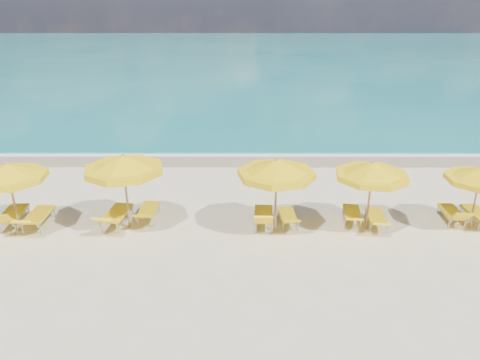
{
  "coord_description": "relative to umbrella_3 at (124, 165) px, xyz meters",
  "views": [
    {
      "loc": [
        0.03,
        -13.8,
        7.22
      ],
      "look_at": [
        0.0,
        1.5,
        1.2
      ],
      "focal_mm": 35.0,
      "sensor_mm": 36.0,
      "label": 1
    }
  ],
  "objects": [
    {
      "name": "ground_plane",
      "position": [
        3.7,
        -0.2,
        -2.23
      ],
      "size": [
        120.0,
        120.0,
        0.0
      ],
      "primitive_type": "plane",
      "color": "beige"
    },
    {
      "name": "ocean",
      "position": [
        3.7,
        47.8,
        -2.23
      ],
      "size": [
        120.0,
        80.0,
        0.3
      ],
      "primitive_type": "cube",
      "color": "#147172",
      "rests_on": "ground"
    },
    {
      "name": "wet_sand_band",
      "position": [
        3.7,
        7.2,
        -2.23
      ],
      "size": [
        120.0,
        2.6,
        0.01
      ],
      "primitive_type": "cube",
      "color": "tan",
      "rests_on": "ground"
    },
    {
      "name": "foam_line",
      "position": [
        3.7,
        8.0,
        -2.23
      ],
      "size": [
        120.0,
        1.2,
        0.03
      ],
      "primitive_type": "cube",
      "color": "white",
      "rests_on": "ground"
    },
    {
      "name": "whitecap_near",
      "position": [
        -2.3,
        16.8,
        -2.23
      ],
      "size": [
        14.0,
        0.36,
        0.05
      ],
      "primitive_type": "cube",
      "color": "white",
      "rests_on": "ground"
    },
    {
      "name": "whitecap_far",
      "position": [
        11.7,
        23.8,
        -2.23
      ],
      "size": [
        18.0,
        0.3,
        0.05
      ],
      "primitive_type": "cube",
      "color": "white",
      "rests_on": "ground"
    },
    {
      "name": "umbrella_2",
      "position": [
        -3.58,
        -0.27,
        -0.17
      ],
      "size": [
        2.98,
        2.98,
        2.41
      ],
      "rotation": [
        0.0,
        0.0,
        -0.3
      ],
      "color": "tan",
      "rests_on": "ground"
    },
    {
      "name": "umbrella_3",
      "position": [
        0.0,
        0.0,
        0.0
      ],
      "size": [
        2.98,
        2.98,
        2.62
      ],
      "rotation": [
        0.0,
        0.0,
        -0.17
      ],
      "color": "tan",
      "rests_on": "ground"
    },
    {
      "name": "umbrella_4",
      "position": [
        4.86,
        -0.22,
        -0.07
      ],
      "size": [
        2.9,
        2.9,
        2.54
      ],
      "rotation": [
        0.0,
        0.0,
        -0.17
      ],
      "color": "tan",
      "rests_on": "ground"
    },
    {
      "name": "umbrella_5",
      "position": [
        7.91,
        -0.06,
        -0.19
      ],
      "size": [
        2.85,
        2.85,
        2.4
      ],
      "rotation": [
        0.0,
        0.0,
        0.24
      ],
      "color": "tan",
      "rests_on": "ground"
    },
    {
      "name": "umbrella_6",
      "position": [
        11.41,
        0.01,
        -0.36
      ],
      "size": [
        2.82,
        2.82,
        2.2
      ],
      "rotation": [
        0.0,
        0.0,
        0.38
      ],
      "color": "tan",
      "rests_on": "ground"
    },
    {
      "name": "lounger_2_left",
      "position": [
        -3.94,
        0.11,
        -1.98
      ],
      "size": [
        0.83,
        1.99,
        0.96
      ],
      "rotation": [
        0.0,
        0.0,
        0.09
      ],
      "color": "#A5A8AD",
      "rests_on": "ground"
    },
    {
      "name": "lounger_2_right",
      "position": [
        -3.06,
        0.06,
        -2.0
      ],
      "size": [
        0.67,
        1.95,
        0.8
      ],
      "rotation": [
        0.0,
        0.0,
        0.01
      ],
      "color": "#A5A8AD",
      "rests_on": "ground"
    },
    {
      "name": "lounger_3_left",
      "position": [
        -0.45,
        0.15,
        -1.98
      ],
      "size": [
        0.9,
        2.1,
        0.86
      ],
      "rotation": [
        0.0,
        0.0,
        -0.12
      ],
      "color": "#A5A8AD",
      "rests_on": "ground"
    },
    {
      "name": "lounger_3_right",
      "position": [
        0.54,
        0.56,
        -2.02
      ],
      "size": [
        0.61,
        1.8,
        0.72
      ],
      "rotation": [
        0.0,
        0.0,
        0.0
      ],
      "color": "#A5A8AD",
      "rests_on": "ground"
    },
    {
      "name": "lounger_4_left",
      "position": [
        4.49,
        0.12,
        -2.0
      ],
      "size": [
        0.71,
        1.87,
        0.89
      ],
      "rotation": [
        0.0,
        0.0,
        -0.05
      ],
      "color": "#A5A8AD",
      "rests_on": "ground"
    },
    {
      "name": "lounger_4_right",
      "position": [
        5.33,
        0.21,
        -2.04
      ],
      "size": [
        0.63,
        1.66,
        0.66
      ],
      "rotation": [
        0.0,
        0.0,
        0.06
      ],
      "color": "#A5A8AD",
      "rests_on": "ground"
    },
    {
      "name": "lounger_5_left",
      "position": [
        7.52,
        0.39,
        -2.03
      ],
      "size": [
        0.8,
        1.79,
        0.66
      ],
      "rotation": [
        0.0,
        0.0,
        -0.15
      ],
      "color": "#A5A8AD",
      "rests_on": "ground"
    },
    {
      "name": "lounger_5_right",
      "position": [
        8.27,
        0.12,
        -2.03
      ],
      "size": [
        0.74,
        1.8,
        0.63
      ],
      "rotation": [
        0.0,
        0.0,
        -0.11
      ],
      "color": "#A5A8AD",
      "rests_on": "ground"
    },
    {
      "name": "lounger_6_left",
      "position": [
        10.94,
        0.42,
        -2.02
      ],
      "size": [
        0.66,
        1.7,
        0.81
      ],
      "rotation": [
        0.0,
        0.0,
        -0.06
      ],
      "color": "#A5A8AD",
      "rests_on": "ground"
    },
    {
      "name": "lounger_6_right",
      "position": [
        11.8,
        0.31,
        -2.01
      ],
      "size": [
        0.73,
        1.83,
        0.79
      ],
      "rotation": [
        0.0,
        0.0,
        0.08
      ],
      "color": "#A5A8AD",
      "rests_on": "ground"
    }
  ]
}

